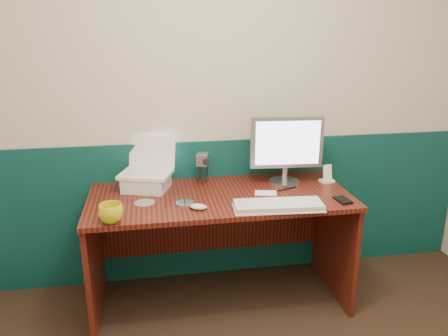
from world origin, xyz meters
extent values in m
cube|color=beige|center=(0.00, 1.75, 1.25)|extent=(3.50, 0.04, 2.50)
cube|color=#073432|center=(0.00, 1.74, 0.50)|extent=(3.48, 0.02, 1.00)
cube|color=black|center=(-0.13, 1.38, 0.38)|extent=(1.60, 0.70, 0.75)
cube|color=silver|center=(-0.58, 1.55, 0.80)|extent=(0.32, 0.30, 0.09)
cube|color=silver|center=(0.16, 1.11, 0.76)|extent=(0.51, 0.21, 0.03)
ellipsoid|color=white|center=(0.23, 1.16, 0.77)|extent=(0.10, 0.07, 0.03)
ellipsoid|color=silver|center=(-0.29, 1.17, 0.77)|extent=(0.11, 0.09, 0.03)
imported|color=gold|center=(-0.76, 1.08, 0.80)|extent=(0.17, 0.17, 0.10)
cylinder|color=#B0B4C0|center=(-0.36, 1.24, 0.76)|extent=(0.11, 0.11, 0.02)
cylinder|color=silver|center=(-0.59, 1.33, 0.75)|extent=(0.12, 0.12, 0.00)
cylinder|color=black|center=(0.30, 1.40, 0.75)|extent=(0.14, 0.05, 0.01)
cube|color=white|center=(0.15, 1.35, 0.75)|extent=(0.15, 0.12, 0.00)
cube|color=white|center=(0.61, 1.49, 0.76)|extent=(0.10, 0.08, 0.02)
cube|color=white|center=(0.61, 1.49, 0.82)|extent=(0.06, 0.04, 0.10)
cube|color=black|center=(0.57, 1.15, 0.76)|extent=(0.08, 0.13, 0.01)
camera|label=1|loc=(-0.54, -1.10, 1.73)|focal=35.00mm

